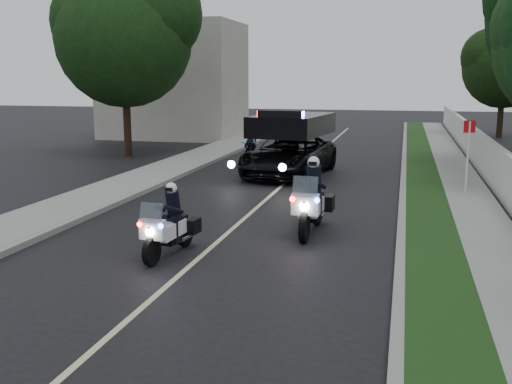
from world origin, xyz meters
TOP-DOWN VIEW (x-y plane):
  - ground at (0.00, 0.00)m, footprint 120.00×120.00m
  - curb_right at (4.10, 10.00)m, footprint 0.20×60.00m
  - grass_verge at (4.80, 10.00)m, footprint 1.20×60.00m
  - sidewalk_right at (6.10, 10.00)m, footprint 1.40×60.00m
  - property_wall at (7.10, 10.00)m, footprint 0.22×60.00m
  - curb_left at (-4.10, 10.00)m, footprint 0.20×60.00m
  - sidewalk_left at (-5.20, 10.00)m, footprint 2.00×60.00m
  - building_far at (-10.00, 26.00)m, footprint 8.00×6.00m
  - lane_marking at (0.00, 10.00)m, footprint 0.12×50.00m
  - police_moto_left at (-0.67, 1.96)m, footprint 0.82×1.89m
  - police_moto_right at (1.96, 4.56)m, footprint 0.82×2.20m
  - police_suv at (-0.20, 12.95)m, footprint 3.27×5.87m
  - bicycle at (-2.47, 15.73)m, footprint 0.72×1.92m
  - cyclist at (-2.47, 15.73)m, footprint 0.61×0.45m
  - sign_post at (6.00, 9.92)m, footprint 0.52×0.52m
  - tree_right_e at (9.82, 30.58)m, footprint 5.51×5.51m
  - tree_left_near at (-8.87, 16.93)m, footprint 7.16×7.16m

SIDE VIEW (x-z plane):
  - ground at x=0.00m, z-range 0.00..0.00m
  - police_moto_left at x=-0.67m, z-range -0.78..0.78m
  - police_moto_right at x=1.96m, z-range -0.93..0.93m
  - police_suv at x=-0.20m, z-range -1.36..1.36m
  - bicycle at x=-2.47m, z-range -0.50..0.50m
  - cyclist at x=-2.47m, z-range -0.78..0.78m
  - sign_post at x=6.00m, z-range -1.25..1.25m
  - tree_right_e at x=9.82m, z-range -4.17..4.17m
  - tree_left_near at x=-8.87m, z-range -5.31..5.31m
  - lane_marking at x=0.00m, z-range 0.00..0.01m
  - curb_right at x=4.10m, z-range 0.00..0.15m
  - curb_left at x=-4.10m, z-range 0.00..0.15m
  - grass_verge at x=4.80m, z-range 0.00..0.16m
  - sidewalk_right at x=6.10m, z-range 0.00..0.16m
  - sidewalk_left at x=-5.20m, z-range 0.00..0.16m
  - property_wall at x=7.10m, z-range 0.00..1.50m
  - building_far at x=-10.00m, z-range 0.00..7.00m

